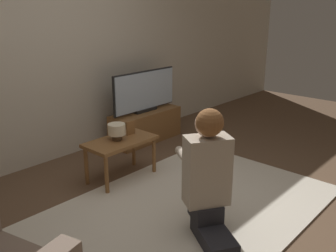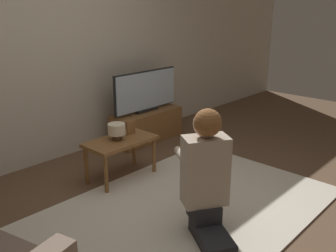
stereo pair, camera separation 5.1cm
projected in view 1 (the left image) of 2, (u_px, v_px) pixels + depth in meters
The scene contains 9 objects.
ground_plane at pixel (181, 214), 3.28m from camera, with size 10.00×10.00×0.00m, color brown.
wall_back at pixel (48, 47), 4.11m from camera, with size 10.00×0.06×2.60m.
rug at pixel (181, 213), 3.27m from camera, with size 2.87×1.81×0.02m.
tv_stand at pixel (146, 126), 4.99m from camera, with size 1.01×0.36×0.41m.
tv at pixel (145, 91), 4.85m from camera, with size 1.05×0.08×0.54m.
coffee_table at pixel (121, 145), 3.83m from camera, with size 0.73×0.40×0.43m.
person_kneeling at pixel (208, 173), 2.84m from camera, with size 0.64×0.82×1.02m.
picture_frame at pixel (131, 128), 3.94m from camera, with size 0.11×0.01×0.15m.
table_lamp at pixel (117, 130), 3.78m from camera, with size 0.18×0.18×0.17m.
Camera 1 is at (-2.21, -1.85, 1.74)m, focal length 40.00 mm.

